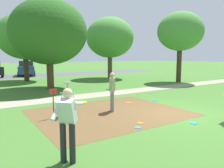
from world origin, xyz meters
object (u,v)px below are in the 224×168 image
object	(u,v)px
frisbee_mid_grass	(39,101)
frisbee_far_right	(194,123)
player_foreground_watching	(112,90)
frisbee_scattered_a	(129,103)
tree_mid_left	(110,38)
player_waiting_left	(68,120)
disc_golf_basket	(66,98)
tree_near_left	(25,36)
tree_near_right	(49,32)
frisbee_near_basket	(150,93)
parked_car_center_left	(26,68)
frisbee_scattered_b	(155,100)
frisbee_far_left	(138,128)
tree_mid_center	(180,32)
frisbee_by_tee	(140,123)

from	to	relation	value
frisbee_mid_grass	frisbee_far_right	world-z (taller)	same
player_foreground_watching	frisbee_far_right	xyz separation A→B (m)	(1.51, -3.08, -0.96)
player_foreground_watching	frisbee_scattered_a	xyz separation A→B (m)	(1.65, 0.94, -0.96)
tree_mid_left	player_waiting_left	bearing A→B (deg)	-125.46
disc_golf_basket	frisbee_far_right	bearing A→B (deg)	-44.12
tree_near_left	tree_near_right	xyz separation A→B (m)	(0.38, -6.18, -0.13)
frisbee_near_basket	parked_car_center_left	xyz separation A→B (m)	(-3.87, 17.99, 0.91)
disc_golf_basket	frisbee_scattered_b	world-z (taller)	disc_golf_basket
tree_mid_left	tree_near_right	bearing A→B (deg)	-152.35
tree_near_left	parked_car_center_left	size ratio (longest dim) A/B	1.43
parked_car_center_left	tree_near_left	bearing A→B (deg)	-102.01
player_foreground_watching	frisbee_far_left	xyz separation A→B (m)	(-0.51, -2.37, -0.96)
tree_near_left	tree_near_right	world-z (taller)	tree_near_right
disc_golf_basket	player_foreground_watching	world-z (taller)	player_foreground_watching
frisbee_far_left	player_foreground_watching	bearing A→B (deg)	77.87
tree_mid_left	frisbee_near_basket	bearing A→B (deg)	-107.58
tree_near_left	frisbee_scattered_a	bearing A→B (deg)	-80.79
player_foreground_watching	tree_mid_left	world-z (taller)	tree_mid_left
player_waiting_left	player_foreground_watching	bearing A→B (deg)	44.76
player_waiting_left	tree_mid_left	bearing A→B (deg)	54.54
frisbee_near_basket	tree_mid_left	distance (m)	11.09
frisbee_near_basket	tree_near_right	bearing A→B (deg)	130.74
tree_mid_center	parked_car_center_left	xyz separation A→B (m)	(-10.40, 14.76, -3.69)
frisbee_by_tee	frisbee_mid_grass	size ratio (longest dim) A/B	0.83
tree_near_right	tree_mid_left	xyz separation A→B (m)	(7.89, 4.14, 0.24)
frisbee_near_basket	frisbee_far_right	world-z (taller)	same
frisbee_by_tee	frisbee_scattered_b	size ratio (longest dim) A/B	0.97
player_foreground_watching	frisbee_scattered_a	world-z (taller)	player_foreground_watching
frisbee_far_right	frisbee_near_basket	bearing A→B (deg)	60.73
frisbee_by_tee	tree_near_right	bearing A→B (deg)	90.17
frisbee_scattered_b	parked_car_center_left	size ratio (longest dim) A/B	0.05
disc_golf_basket	tree_mid_left	world-z (taller)	tree_mid_left
frisbee_near_basket	frisbee_far_right	size ratio (longest dim) A/B	0.79
frisbee_far_left	frisbee_scattered_a	xyz separation A→B (m)	(2.16, 3.31, 0.00)
disc_golf_basket	tree_near_right	world-z (taller)	tree_near_right
player_waiting_left	frisbee_scattered_b	world-z (taller)	player_waiting_left
player_foreground_watching	tree_mid_left	size ratio (longest dim) A/B	0.26
player_waiting_left	tree_mid_center	xyz separation A→B (m)	(14.60, 9.16, 3.63)
tree_mid_left	frisbee_scattered_b	bearing A→B (deg)	-111.10
frisbee_far_right	frisbee_mid_grass	bearing A→B (deg)	117.57
frisbee_scattered_a	tree_near_left	size ratio (longest dim) A/B	0.04
frisbee_near_basket	frisbee_by_tee	bearing A→B (deg)	-136.19
frisbee_by_tee	tree_near_left	xyz separation A→B (m)	(-0.41, 16.36, 4.25)
tree_near_right	tree_mid_left	distance (m)	8.91
frisbee_scattered_a	tree_near_left	distance (m)	14.21
frisbee_mid_grass	parked_car_center_left	distance (m)	16.95
frisbee_far_left	frisbee_near_basket	bearing A→B (deg)	43.57
frisbee_far_left	frisbee_far_right	distance (m)	2.14
player_foreground_watching	frisbee_scattered_b	size ratio (longest dim) A/B	7.96
disc_golf_basket	frisbee_near_basket	bearing A→B (deg)	18.55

